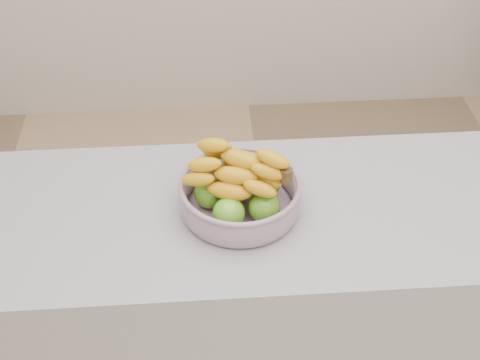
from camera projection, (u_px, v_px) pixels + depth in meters
name	position (u px, v px, depth m)	size (l,w,h in m)	color
counter	(300.00, 316.00, 2.04)	(2.00, 0.60, 0.90)	#939299
fruit_bowl	(240.00, 192.00, 1.71)	(0.32, 0.32, 0.19)	#9BA7BB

